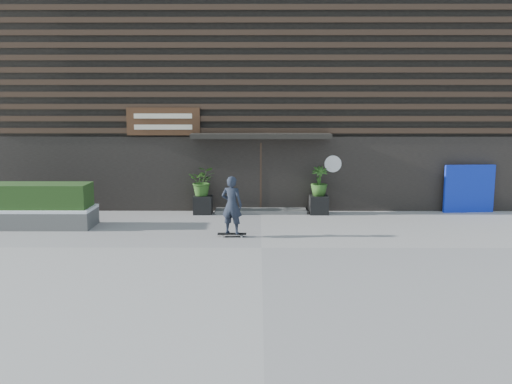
{
  "coord_description": "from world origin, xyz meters",
  "views": [
    {
      "loc": [
        -0.08,
        -13.46,
        3.53
      ],
      "look_at": [
        -0.15,
        2.0,
        1.1
      ],
      "focal_mm": 38.85,
      "sensor_mm": 36.0,
      "label": 1
    }
  ],
  "objects_px": {
    "planter_pot_left": "(203,205)",
    "raised_bed": "(34,218)",
    "planter_pot_right": "(319,205)",
    "skateboarder": "(232,205)",
    "blue_tarp": "(469,189)"
  },
  "relations": [
    {
      "from": "raised_bed",
      "to": "skateboarder",
      "type": "bearing_deg",
      "value": -11.82
    },
    {
      "from": "raised_bed",
      "to": "planter_pot_left",
      "type": "bearing_deg",
      "value": 22.96
    },
    {
      "from": "raised_bed",
      "to": "planter_pot_right",
      "type": "bearing_deg",
      "value": 13.25
    },
    {
      "from": "planter_pot_right",
      "to": "skateboarder",
      "type": "height_order",
      "value": "skateboarder"
    },
    {
      "from": "blue_tarp",
      "to": "skateboarder",
      "type": "bearing_deg",
      "value": -160.07
    },
    {
      "from": "planter_pot_right",
      "to": "blue_tarp",
      "type": "height_order",
      "value": "blue_tarp"
    },
    {
      "from": "planter_pot_left",
      "to": "skateboarder",
      "type": "distance_m",
      "value": 3.47
    },
    {
      "from": "planter_pot_left",
      "to": "skateboarder",
      "type": "relative_size",
      "value": 0.36
    },
    {
      "from": "planter_pot_right",
      "to": "skateboarder",
      "type": "bearing_deg",
      "value": -129.72
    },
    {
      "from": "blue_tarp",
      "to": "skateboarder",
      "type": "xyz_separation_m",
      "value": [
        -7.7,
        -3.54,
        0.08
      ]
    },
    {
      "from": "blue_tarp",
      "to": "skateboarder",
      "type": "relative_size",
      "value": 1.02
    },
    {
      "from": "planter_pot_left",
      "to": "raised_bed",
      "type": "xyz_separation_m",
      "value": [
        -4.76,
        -2.02,
        -0.05
      ]
    },
    {
      "from": "raised_bed",
      "to": "blue_tarp",
      "type": "distance_m",
      "value": 13.78
    },
    {
      "from": "planter_pot_right",
      "to": "raised_bed",
      "type": "distance_m",
      "value": 8.79
    },
    {
      "from": "raised_bed",
      "to": "blue_tarp",
      "type": "height_order",
      "value": "blue_tarp"
    }
  ]
}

